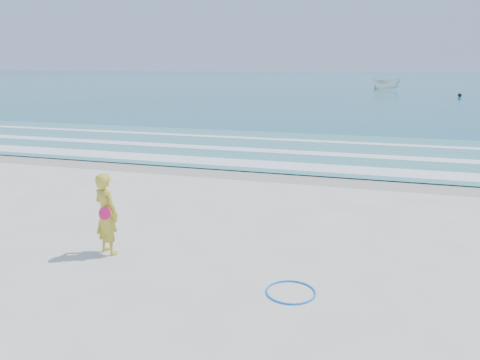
# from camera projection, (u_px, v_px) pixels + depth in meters

# --- Properties ---
(ground) EXTENTS (400.00, 400.00, 0.00)m
(ground) POSITION_uv_depth(u_px,v_px,m) (142.00, 279.00, 8.74)
(ground) COLOR silver
(ground) RESTS_ON ground
(wet_sand) EXTENTS (400.00, 2.40, 0.00)m
(wet_sand) POSITION_uv_depth(u_px,v_px,m) (260.00, 173.00, 17.10)
(wet_sand) COLOR #B2A893
(wet_sand) RESTS_ON ground
(ocean) EXTENTS (400.00, 190.00, 0.04)m
(ocean) POSITION_uv_depth(u_px,v_px,m) (364.00, 80.00, 106.30)
(ocean) COLOR #19727F
(ocean) RESTS_ON ground
(shallow) EXTENTS (400.00, 10.00, 0.01)m
(shallow) POSITION_uv_depth(u_px,v_px,m) (287.00, 149.00, 21.73)
(shallow) COLOR #59B7AD
(shallow) RESTS_ON ocean
(foam_near) EXTENTS (400.00, 1.40, 0.01)m
(foam_near) POSITION_uv_depth(u_px,v_px,m) (268.00, 165.00, 18.29)
(foam_near) COLOR white
(foam_near) RESTS_ON shallow
(foam_mid) EXTENTS (400.00, 0.90, 0.01)m
(foam_mid) POSITION_uv_depth(u_px,v_px,m) (283.00, 151.00, 20.99)
(foam_mid) COLOR white
(foam_mid) RESTS_ON shallow
(foam_far) EXTENTS (400.00, 0.60, 0.01)m
(foam_far) POSITION_uv_depth(u_px,v_px,m) (296.00, 140.00, 24.05)
(foam_far) COLOR white
(foam_far) RESTS_ON shallow
(hoop) EXTENTS (0.89, 0.89, 0.03)m
(hoop) POSITION_uv_depth(u_px,v_px,m) (291.00, 292.00, 8.21)
(hoop) COLOR #0D75FA
(hoop) RESTS_ON ground
(boat) EXTENTS (4.61, 3.28, 1.67)m
(boat) POSITION_uv_depth(u_px,v_px,m) (386.00, 84.00, 69.48)
(boat) COLOR silver
(boat) RESTS_ON ocean
(buoy) EXTENTS (0.45, 0.45, 0.45)m
(buoy) POSITION_uv_depth(u_px,v_px,m) (460.00, 95.00, 54.37)
(buoy) COLOR black
(buoy) RESTS_ON ocean
(woman) EXTENTS (0.75, 0.63, 1.74)m
(woman) POSITION_uv_depth(u_px,v_px,m) (106.00, 214.00, 9.74)
(woman) COLOR gold
(woman) RESTS_ON ground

